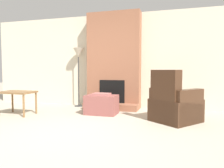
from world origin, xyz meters
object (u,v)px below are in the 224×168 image
at_px(side_table, 18,94).
at_px(floor_lamp_left, 78,57).
at_px(armchair, 173,106).
at_px(ottoman, 102,104).

xyz_separation_m(side_table, floor_lamp_left, (0.86, 1.49, 0.95)).
bearing_deg(floor_lamp_left, armchair, -24.28).
distance_m(armchair, side_table, 3.52).
relative_size(ottoman, floor_lamp_left, 0.44).
height_order(armchair, side_table, armchair).
relative_size(ottoman, armchair, 0.65).
distance_m(ottoman, side_table, 1.98).
bearing_deg(side_table, floor_lamp_left, 60.04).
distance_m(ottoman, floor_lamp_left, 1.79).
bearing_deg(armchair, side_table, 43.14).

